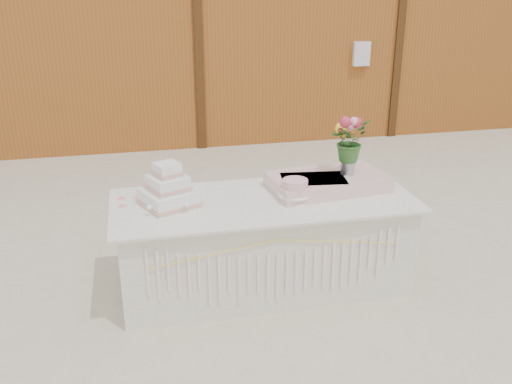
% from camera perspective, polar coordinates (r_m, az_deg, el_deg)
% --- Properties ---
extents(ground, '(80.00, 80.00, 0.00)m').
position_cam_1_polar(ground, '(4.86, 0.77, -9.21)').
color(ground, beige).
rests_on(ground, ground).
extents(barn, '(12.60, 4.60, 3.30)m').
position_cam_1_polar(barn, '(10.13, -7.32, 16.80)').
color(barn, brown).
rests_on(barn, ground).
extents(cake_table, '(2.40, 1.00, 0.77)m').
position_cam_1_polar(cake_table, '(4.67, 0.81, -5.15)').
color(cake_table, silver).
rests_on(cake_table, ground).
extents(wedding_cake, '(0.49, 0.49, 0.34)m').
position_cam_1_polar(wedding_cake, '(4.42, -8.75, 0.09)').
color(wedding_cake, white).
rests_on(wedding_cake, cake_table).
extents(pink_cake_stand, '(0.25, 0.25, 0.18)m').
position_cam_1_polar(pink_cake_stand, '(4.45, 3.92, 0.26)').
color(pink_cake_stand, white).
rests_on(pink_cake_stand, cake_table).
extents(satin_runner, '(1.00, 0.65, 0.12)m').
position_cam_1_polar(satin_runner, '(4.76, 7.16, 1.02)').
color(satin_runner, beige).
rests_on(satin_runner, cake_table).
extents(flower_vase, '(0.12, 0.12, 0.16)m').
position_cam_1_polar(flower_vase, '(4.76, 9.18, 2.73)').
color(flower_vase, '#A9A8AD').
rests_on(flower_vase, satin_runner).
extents(bouquet, '(0.41, 0.40, 0.35)m').
position_cam_1_polar(bouquet, '(4.69, 9.36, 5.67)').
color(bouquet, '#316127').
rests_on(bouquet, flower_vase).
extents(loose_flowers, '(0.20, 0.35, 0.02)m').
position_cam_1_polar(loose_flowers, '(4.53, -12.59, -1.11)').
color(loose_flowers, pink).
rests_on(loose_flowers, cake_table).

